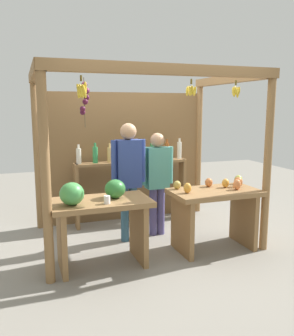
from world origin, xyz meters
TOP-DOWN VIEW (x-y plane):
  - ground_plane at (0.00, 0.00)m, footprint 12.00×12.00m
  - market_stall at (-0.00, 0.41)m, footprint 2.82×1.97m
  - fruit_counter_left at (-0.77, -0.71)m, footprint 1.14×0.64m
  - fruit_counter_right at (0.75, -0.69)m, footprint 1.14×0.64m
  - bottle_shelf_unit at (0.06, 0.70)m, footprint 1.81×0.22m
  - vendor_man at (-0.22, -0.05)m, footprint 0.48×0.22m
  - vendor_woman at (0.24, 0.05)m, footprint 0.48×0.20m

SIDE VIEW (x-z plane):
  - ground_plane at x=0.00m, z-range 0.00..0.00m
  - fruit_counter_right at x=0.75m, z-range 0.11..1.04m
  - fruit_counter_left at x=-0.77m, z-range 0.12..1.15m
  - bottle_shelf_unit at x=0.06m, z-range 0.14..1.48m
  - vendor_woman at x=0.24m, z-range 0.14..1.62m
  - vendor_man at x=-0.22m, z-range 0.16..1.79m
  - market_stall at x=0.00m, z-range 0.20..2.50m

